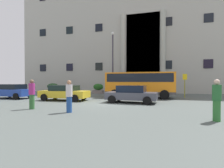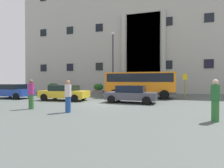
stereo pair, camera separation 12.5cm
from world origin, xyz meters
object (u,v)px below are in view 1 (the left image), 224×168
object	(u,v)px
hedge_planter_far_west	(53,88)
orange_minibus	(140,83)
bus_stop_sign	(185,83)
hedge_planter_west	(153,88)
scooter_by_planter	(53,93)
parked_sedan_second	(132,94)
parked_compact_extra	(13,91)
lamppost_plaza_centre	(113,58)
white_taxi_kerbside	(64,93)
pedestrian_child_trailing	(69,96)
pedestrian_man_red_shirt	(32,94)
hedge_planter_east	(98,89)
pedestrian_woman_with_bag	(217,100)

from	to	relation	value
hedge_planter_far_west	orange_minibus	bearing A→B (deg)	-20.27
bus_stop_sign	hedge_planter_far_west	distance (m)	18.99
hedge_planter_west	scooter_by_planter	world-z (taller)	hedge_planter_west
parked_sedan_second	scooter_by_planter	distance (m)	9.17
parked_sedan_second	scooter_by_planter	size ratio (longest dim) A/B	2.13
hedge_planter_far_west	parked_compact_extra	xyz separation A→B (m)	(1.78, -9.32, 0.04)
bus_stop_sign	lamppost_plaza_centre	distance (m)	9.17
hedge_planter_west	white_taxi_kerbside	world-z (taller)	hedge_planter_west
pedestrian_child_trailing	lamppost_plaza_centre	size ratio (longest dim) A/B	0.22
orange_minibus	white_taxi_kerbside	size ratio (longest dim) A/B	1.59
bus_stop_sign	white_taxi_kerbside	bearing A→B (deg)	-151.40
orange_minibus	pedestrian_man_red_shirt	bearing A→B (deg)	-122.30
pedestrian_man_red_shirt	hedge_planter_east	bearing A→B (deg)	-94.36
pedestrian_woman_with_bag	lamppost_plaza_centre	xyz separation A→B (m)	(-8.23, 13.16, 3.77)
parked_sedan_second	parked_compact_extra	world-z (taller)	parked_compact_extra
scooter_by_planter	lamppost_plaza_centre	world-z (taller)	lamppost_plaza_centre
parked_sedan_second	pedestrian_child_trailing	size ratio (longest dim) A/B	2.32
hedge_planter_far_west	pedestrian_child_trailing	size ratio (longest dim) A/B	1.19
hedge_planter_far_west	lamppost_plaza_centre	world-z (taller)	lamppost_plaza_centre
orange_minibus	hedge_planter_west	bearing A→B (deg)	76.62
hedge_planter_east	scooter_by_planter	xyz separation A→B (m)	(-2.65, -6.90, -0.22)
bus_stop_sign	hedge_planter_east	world-z (taller)	bus_stop_sign
hedge_planter_east	pedestrian_man_red_shirt	bearing A→B (deg)	-86.76
bus_stop_sign	hedge_planter_east	size ratio (longest dim) A/B	1.66
hedge_planter_west	pedestrian_man_red_shirt	xyz separation A→B (m)	(-6.72, -14.24, 0.11)
hedge_planter_far_west	hedge_planter_west	size ratio (longest dim) A/B	1.14
orange_minibus	parked_sedan_second	bearing A→B (deg)	-93.38
white_taxi_kerbside	parked_compact_extra	distance (m)	6.01
hedge_planter_far_west	parked_compact_extra	distance (m)	9.49
hedge_planter_west	white_taxi_kerbside	size ratio (longest dim) A/B	0.43
hedge_planter_east	parked_sedan_second	xyz separation A→B (m)	(6.22, -9.20, 0.04)
parked_sedan_second	pedestrian_child_trailing	world-z (taller)	pedestrian_child_trailing
orange_minibus	lamppost_plaza_centre	distance (m)	5.98
parked_compact_extra	bus_stop_sign	bearing A→B (deg)	20.61
bus_stop_sign	hedge_planter_west	xyz separation A→B (m)	(-3.45, 3.45, -0.73)
hedge_planter_west	scooter_by_planter	distance (m)	12.39
bus_stop_sign	white_taxi_kerbside	world-z (taller)	bus_stop_sign
hedge_planter_far_west	white_taxi_kerbside	size ratio (longest dim) A/B	0.48
parked_sedan_second	bus_stop_sign	bearing A→B (deg)	55.32
pedestrian_child_trailing	pedestrian_woman_with_bag	bearing A→B (deg)	70.26
hedge_planter_far_west	white_taxi_kerbside	distance (m)	12.31
hedge_planter_far_west	hedge_planter_east	distance (m)	7.67
orange_minibus	hedge_planter_east	world-z (taller)	orange_minibus
white_taxi_kerbside	pedestrian_woman_with_bag	world-z (taller)	pedestrian_woman_with_bag
pedestrian_woman_with_bag	hedge_planter_west	bearing A→B (deg)	-27.67
pedestrian_man_red_shirt	hedge_planter_west	bearing A→B (deg)	-122.84
hedge_planter_east	white_taxi_kerbside	size ratio (longest dim) A/B	0.34
parked_sedan_second	scooter_by_planter	world-z (taller)	parked_sedan_second
hedge_planter_far_west	pedestrian_woman_with_bag	xyz separation A→B (m)	(18.43, -15.02, 0.22)
bus_stop_sign	scooter_by_planter	distance (m)	14.13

